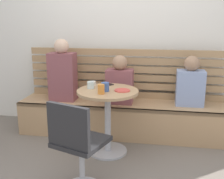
{
  "coord_description": "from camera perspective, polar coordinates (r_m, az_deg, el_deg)",
  "views": [
    {
      "loc": [
        0.44,
        -2.21,
        1.51
      ],
      "look_at": [
        -0.05,
        0.66,
        0.75
      ],
      "focal_mm": 44.28,
      "sensor_mm": 36.0,
      "label": 1
    }
  ],
  "objects": [
    {
      "name": "white_chair",
      "position": [
        2.4,
        -7.25,
        -11.27
      ],
      "size": [
        0.51,
        0.51,
        0.85
      ],
      "color": "#ADADB2",
      "rests_on": "ground"
    },
    {
      "name": "cup_tumbler_orange",
      "position": [
        2.87,
        -2.27,
        0.07
      ],
      "size": [
        0.07,
        0.07,
        0.1
      ],
      "primitive_type": "cylinder",
      "color": "orange",
      "rests_on": "cafe_table"
    },
    {
      "name": "cup_espresso_small",
      "position": [
        3.22,
        -3.86,
        1.28
      ],
      "size": [
        0.06,
        0.06,
        0.05
      ],
      "primitive_type": "cylinder",
      "color": "silver",
      "rests_on": "cafe_table"
    },
    {
      "name": "plate_small",
      "position": [
        2.99,
        2.13,
        -0.17
      ],
      "size": [
        0.17,
        0.17,
        0.01
      ],
      "primitive_type": "cylinder",
      "color": "#DB4C42",
      "rests_on": "cafe_table"
    },
    {
      "name": "person_adult",
      "position": [
        3.68,
        -10.17,
        3.37
      ],
      "size": [
        0.34,
        0.22,
        0.81
      ],
      "color": "brown",
      "rests_on": "booth_bench"
    },
    {
      "name": "phone_on_table",
      "position": [
        3.29,
        -0.92,
        1.15
      ],
      "size": [
        0.16,
        0.14,
        0.01
      ],
      "primitive_type": "cube",
      "rotation": [
        0.0,
        0.0,
        0.99
      ],
      "color": "black",
      "rests_on": "cafe_table"
    },
    {
      "name": "cup_mug_blue",
      "position": [
        2.97,
        -1.42,
        0.55
      ],
      "size": [
        0.08,
        0.08,
        0.09
      ],
      "primitive_type": "cylinder",
      "color": "#3D5B9E",
      "rests_on": "cafe_table"
    },
    {
      "name": "cafe_table",
      "position": [
        3.09,
        -0.88,
        -4.11
      ],
      "size": [
        0.68,
        0.68,
        0.74
      ],
      "color": "#ADADB2",
      "rests_on": "ground"
    },
    {
      "name": "back_wall",
      "position": [
        3.88,
        3.21,
        13.71
      ],
      "size": [
        5.2,
        0.1,
        2.9
      ],
      "primitive_type": "cube",
      "color": "white",
      "rests_on": "ground"
    },
    {
      "name": "booth_backrest",
      "position": [
        3.75,
        2.72,
        3.34
      ],
      "size": [
        2.65,
        0.04,
        0.67
      ],
      "color": "#A68157",
      "rests_on": "booth_bench"
    },
    {
      "name": "person_child_left",
      "position": [
        3.52,
        1.6,
        1.5
      ],
      "size": [
        0.34,
        0.22,
        0.62
      ],
      "color": "brown",
      "rests_on": "booth_bench"
    },
    {
      "name": "person_child_middle",
      "position": [
        3.56,
        15.87,
        1.14
      ],
      "size": [
        0.34,
        0.22,
        0.62
      ],
      "color": "#8C9EC6",
      "rests_on": "booth_bench"
    },
    {
      "name": "booth_bench",
      "position": [
        3.67,
        2.16,
        -5.94
      ],
      "size": [
        2.7,
        0.52,
        0.44
      ],
      "color": "tan",
      "rests_on": "ground"
    },
    {
      "name": "cup_glass_short",
      "position": [
        3.09,
        -4.41,
        0.93
      ],
      "size": [
        0.08,
        0.08,
        0.08
      ],
      "primitive_type": "cylinder",
      "color": "silver",
      "rests_on": "cafe_table"
    }
  ]
}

